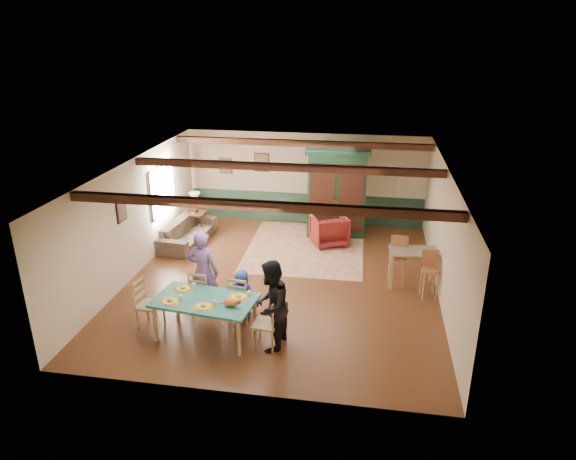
% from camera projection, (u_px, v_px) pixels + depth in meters
% --- Properties ---
extents(floor, '(8.00, 8.00, 0.00)m').
position_uv_depth(floor, '(282.00, 281.00, 11.91)').
color(floor, '#482514').
rests_on(floor, ground).
extents(wall_back, '(7.00, 0.02, 2.70)m').
position_uv_depth(wall_back, '(305.00, 179.00, 15.10)').
color(wall_back, beige).
rests_on(wall_back, floor).
extents(wall_left, '(0.02, 8.00, 2.70)m').
position_uv_depth(wall_left, '(134.00, 218.00, 11.95)').
color(wall_left, beige).
rests_on(wall_left, floor).
extents(wall_right, '(0.02, 8.00, 2.70)m').
position_uv_depth(wall_right, '(444.00, 236.00, 10.89)').
color(wall_right, beige).
rests_on(wall_right, floor).
extents(ceiling, '(7.00, 8.00, 0.02)m').
position_uv_depth(ceiling, '(281.00, 168.00, 10.93)').
color(ceiling, white).
rests_on(ceiling, wall_back).
extents(wainscot_back, '(6.95, 0.03, 0.90)m').
position_uv_depth(wainscot_back, '(305.00, 208.00, 15.40)').
color(wainscot_back, '#1D3626').
rests_on(wainscot_back, floor).
extents(ceiling_beam_front, '(6.95, 0.16, 0.16)m').
position_uv_depth(ceiling_beam_front, '(258.00, 206.00, 8.85)').
color(ceiling_beam_front, black).
rests_on(ceiling_beam_front, ceiling).
extents(ceiling_beam_mid, '(6.95, 0.16, 0.16)m').
position_uv_depth(ceiling_beam_mid, '(285.00, 167.00, 11.33)').
color(ceiling_beam_mid, black).
rests_on(ceiling_beam_mid, ceiling).
extents(ceiling_beam_back, '(6.95, 0.16, 0.16)m').
position_uv_depth(ceiling_beam_back, '(301.00, 143.00, 13.72)').
color(ceiling_beam_back, black).
rests_on(ceiling_beam_back, ceiling).
extents(window_left, '(0.06, 1.60, 1.30)m').
position_uv_depth(window_left, '(163.00, 189.00, 13.43)').
color(window_left, white).
rests_on(window_left, wall_left).
extents(picture_left_wall, '(0.04, 0.42, 0.52)m').
position_uv_depth(picture_left_wall, '(121.00, 210.00, 11.25)').
color(picture_left_wall, '#7A6D59').
rests_on(picture_left_wall, wall_left).
extents(picture_back_a, '(0.45, 0.04, 0.55)m').
position_uv_depth(picture_back_a, '(262.00, 162.00, 15.10)').
color(picture_back_a, '#7A6D59').
rests_on(picture_back_a, wall_back).
extents(picture_back_b, '(0.38, 0.04, 0.48)m').
position_uv_depth(picture_back_b, '(226.00, 166.00, 15.32)').
color(picture_back_b, '#7A6D59').
rests_on(picture_back_b, wall_back).
extents(dining_table, '(1.98, 1.26, 0.78)m').
position_uv_depth(dining_table, '(206.00, 318.00, 9.65)').
color(dining_table, '#20665B').
rests_on(dining_table, floor).
extents(dining_chair_far_left, '(0.49, 0.51, 0.98)m').
position_uv_depth(dining_chair_far_left, '(203.00, 292.00, 10.38)').
color(dining_chair_far_left, '#A28351').
rests_on(dining_chair_far_left, floor).
extents(dining_chair_far_right, '(0.49, 0.51, 0.98)m').
position_uv_depth(dining_chair_far_right, '(241.00, 297.00, 10.16)').
color(dining_chair_far_right, '#A28351').
rests_on(dining_chair_far_right, floor).
extents(dining_chair_end_left, '(0.51, 0.49, 0.98)m').
position_uv_depth(dining_chair_end_left, '(149.00, 304.00, 9.93)').
color(dining_chair_end_left, '#A28351').
rests_on(dining_chair_end_left, floor).
extents(dining_chair_end_right, '(0.51, 0.49, 0.98)m').
position_uv_depth(dining_chair_end_right, '(266.00, 323.00, 9.29)').
color(dining_chair_end_right, '#A28351').
rests_on(dining_chair_end_right, floor).
extents(person_man, '(0.70, 0.51, 1.79)m').
position_uv_depth(person_man, '(203.00, 272.00, 10.31)').
color(person_man, slate).
rests_on(person_man, floor).
extents(person_woman, '(0.75, 0.91, 1.71)m').
position_uv_depth(person_woman, '(271.00, 306.00, 9.13)').
color(person_woman, black).
rests_on(person_woman, floor).
extents(person_child, '(0.55, 0.39, 1.04)m').
position_uv_depth(person_child, '(242.00, 294.00, 10.23)').
color(person_child, navy).
rests_on(person_child, floor).
extents(cat, '(0.39, 0.19, 0.19)m').
position_uv_depth(cat, '(231.00, 302.00, 9.23)').
color(cat, orange).
rests_on(cat, dining_table).
extents(place_setting_near_left, '(0.45, 0.36, 0.11)m').
position_uv_depth(place_setting_near_left, '(170.00, 299.00, 9.41)').
color(place_setting_near_left, yellow).
rests_on(place_setting_near_left, dining_table).
extents(place_setting_near_center, '(0.45, 0.36, 0.11)m').
position_uv_depth(place_setting_near_center, '(204.00, 304.00, 9.23)').
color(place_setting_near_center, yellow).
rests_on(place_setting_near_center, dining_table).
extents(place_setting_far_left, '(0.45, 0.36, 0.11)m').
position_uv_depth(place_setting_far_left, '(183.00, 287.00, 9.87)').
color(place_setting_far_left, yellow).
rests_on(place_setting_far_left, dining_table).
extents(place_setting_far_right, '(0.45, 0.36, 0.11)m').
position_uv_depth(place_setting_far_right, '(238.00, 295.00, 9.56)').
color(place_setting_far_right, yellow).
rests_on(place_setting_far_right, dining_table).
extents(area_rug, '(3.12, 3.68, 0.01)m').
position_uv_depth(area_rug, '(306.00, 247.00, 13.72)').
color(area_rug, beige).
rests_on(area_rug, floor).
extents(armoire, '(1.80, 0.84, 2.47)m').
position_uv_depth(armoire, '(336.00, 193.00, 14.16)').
color(armoire, '#143420').
rests_on(armoire, floor).
extents(armchair, '(1.17, 1.19, 0.83)m').
position_uv_depth(armchair, '(329.00, 230.00, 13.81)').
color(armchair, '#531014').
rests_on(armchair, floor).
extents(sofa, '(1.05, 2.24, 0.64)m').
position_uv_depth(sofa, '(188.00, 232.00, 13.92)').
color(sofa, '#403228').
rests_on(sofa, floor).
extents(end_table, '(0.52, 0.52, 0.63)m').
position_uv_depth(end_table, '(197.00, 223.00, 14.62)').
color(end_table, black).
rests_on(end_table, floor).
extents(table_lamp, '(0.35, 0.35, 0.58)m').
position_uv_depth(table_lamp, '(195.00, 202.00, 14.40)').
color(table_lamp, tan).
rests_on(table_lamp, end_table).
extents(counter_table, '(1.09, 0.67, 0.89)m').
position_uv_depth(counter_table, '(412.00, 268.00, 11.51)').
color(counter_table, '#9E947B').
rests_on(counter_table, floor).
extents(bar_stool_left, '(0.45, 0.48, 1.15)m').
position_uv_depth(bar_stool_left, '(398.00, 262.00, 11.52)').
color(bar_stool_left, '#A0653E').
rests_on(bar_stool_left, floor).
extents(bar_stool_right, '(0.41, 0.45, 1.07)m').
position_uv_depth(bar_stool_right, '(430.00, 275.00, 10.98)').
color(bar_stool_right, '#A0653E').
rests_on(bar_stool_right, floor).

